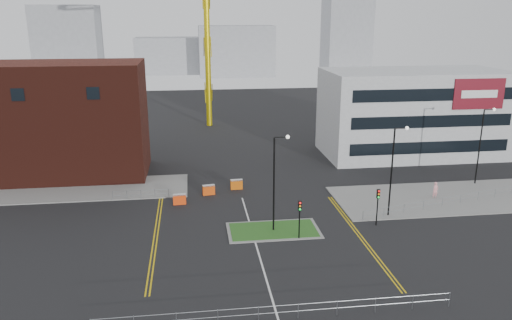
# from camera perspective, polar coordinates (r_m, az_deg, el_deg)

# --- Properties ---
(ground) EXTENTS (200.00, 200.00, 0.00)m
(ground) POSITION_cam_1_polar(r_m,az_deg,el_deg) (39.79, 1.02, -12.97)
(ground) COLOR black
(ground) RESTS_ON ground
(pavement_left) EXTENTS (28.00, 8.00, 0.12)m
(pavement_left) POSITION_cam_1_polar(r_m,az_deg,el_deg) (61.37, -21.05, -3.25)
(pavement_left) COLOR slate
(pavement_left) RESTS_ON ground
(pavement_right) EXTENTS (24.00, 10.00, 0.12)m
(pavement_right) POSITION_cam_1_polar(r_m,az_deg,el_deg) (58.75, 20.66, -4.06)
(pavement_right) COLOR slate
(pavement_right) RESTS_ON ground
(island_kerb) EXTENTS (8.60, 4.60, 0.08)m
(island_kerb) POSITION_cam_1_polar(r_m,az_deg,el_deg) (47.11, 2.00, -8.04)
(island_kerb) COLOR slate
(island_kerb) RESTS_ON ground
(grass_island) EXTENTS (8.00, 4.00, 0.12)m
(grass_island) POSITION_cam_1_polar(r_m,az_deg,el_deg) (47.10, 2.00, -8.02)
(grass_island) COLOR #22521B
(grass_island) RESTS_ON ground
(brick_building) EXTENTS (24.20, 10.07, 14.24)m
(brick_building) POSITION_cam_1_polar(r_m,az_deg,el_deg) (66.00, -23.02, 4.00)
(brick_building) COLOR #3F160F
(brick_building) RESTS_ON ground
(office_block) EXTENTS (25.00, 12.20, 12.00)m
(office_block) POSITION_cam_1_polar(r_m,az_deg,el_deg) (74.50, 17.49, 5.16)
(office_block) COLOR #AAADAF
(office_block) RESTS_ON ground
(streetlamp_island) EXTENTS (1.46, 0.36, 9.18)m
(streetlamp_island) POSITION_cam_1_polar(r_m,az_deg,el_deg) (45.20, 2.34, -1.81)
(streetlamp_island) COLOR black
(streetlamp_island) RESTS_ON ground
(streetlamp_right_near) EXTENTS (1.46, 0.36, 9.18)m
(streetlamp_right_near) POSITION_cam_1_polar(r_m,az_deg,el_deg) (50.39, 15.52, -0.48)
(streetlamp_right_near) COLOR black
(streetlamp_right_near) RESTS_ON ground
(streetlamp_right_far) EXTENTS (1.46, 0.36, 9.18)m
(streetlamp_right_far) POSITION_cam_1_polar(r_m,az_deg,el_deg) (63.65, 24.44, 2.09)
(streetlamp_right_far) COLOR black
(streetlamp_right_far) RESTS_ON ground
(traffic_light_island) EXTENTS (0.28, 0.33, 3.65)m
(traffic_light_island) POSITION_cam_1_polar(r_m,az_deg,el_deg) (44.65, 5.01, -5.98)
(traffic_light_island) COLOR black
(traffic_light_island) RESTS_ON ground
(traffic_light_right) EXTENTS (0.28, 0.33, 3.65)m
(traffic_light_right) POSITION_cam_1_polar(r_m,az_deg,el_deg) (48.69, 13.76, -4.48)
(traffic_light_right) COLOR black
(traffic_light_right) RESTS_ON ground
(railing_front) EXTENTS (24.05, 0.05, 1.10)m
(railing_front) POSITION_cam_1_polar(r_m,az_deg,el_deg) (34.32, 2.58, -16.68)
(railing_front) COLOR gray
(railing_front) RESTS_ON ground
(railing_left) EXTENTS (6.05, 0.05, 1.10)m
(railing_left) POSITION_cam_1_polar(r_m,az_deg,el_deg) (55.86, -13.03, -3.70)
(railing_left) COLOR gray
(railing_left) RESTS_ON ground
(railing_right) EXTENTS (19.05, 5.05, 1.10)m
(railing_right) POSITION_cam_1_polar(r_m,az_deg,el_deg) (55.76, 20.55, -4.34)
(railing_right) COLOR gray
(railing_right) RESTS_ON ground
(centre_line) EXTENTS (0.15, 30.00, 0.01)m
(centre_line) POSITION_cam_1_polar(r_m,az_deg,el_deg) (41.53, 0.61, -11.63)
(centre_line) COLOR silver
(centre_line) RESTS_ON ground
(yellow_left_a) EXTENTS (0.12, 24.00, 0.01)m
(yellow_left_a) POSITION_cam_1_polar(r_m,az_deg,el_deg) (48.54, -11.43, -7.66)
(yellow_left_a) COLOR gold
(yellow_left_a) RESTS_ON ground
(yellow_left_b) EXTENTS (0.12, 24.00, 0.01)m
(yellow_left_b) POSITION_cam_1_polar(r_m,az_deg,el_deg) (48.52, -11.08, -7.65)
(yellow_left_b) COLOR gold
(yellow_left_b) RESTS_ON ground
(yellow_right_a) EXTENTS (0.12, 20.00, 0.01)m
(yellow_right_a) POSITION_cam_1_polar(r_m,az_deg,el_deg) (47.12, 11.54, -8.42)
(yellow_right_a) COLOR gold
(yellow_right_a) RESTS_ON ground
(yellow_right_b) EXTENTS (0.12, 20.00, 0.01)m
(yellow_right_b) POSITION_cam_1_polar(r_m,az_deg,el_deg) (47.22, 11.89, -8.39)
(yellow_right_b) COLOR gold
(yellow_right_b) RESTS_ON ground
(skyline_a) EXTENTS (18.00, 12.00, 22.00)m
(skyline_a) POSITION_cam_1_polar(r_m,az_deg,el_deg) (158.40, -20.67, 12.25)
(skyline_a) COLOR gray
(skyline_a) RESTS_ON ground
(skyline_b) EXTENTS (24.00, 12.00, 16.00)m
(skyline_b) POSITION_cam_1_polar(r_m,az_deg,el_deg) (165.41, -2.26, 12.34)
(skyline_b) COLOR gray
(skyline_b) RESTS_ON ground
(skyline_c) EXTENTS (14.00, 12.00, 28.00)m
(skyline_c) POSITION_cam_1_polar(r_m,az_deg,el_deg) (167.13, 10.30, 14.20)
(skyline_c) COLOR gray
(skyline_c) RESTS_ON ground
(skyline_d) EXTENTS (30.00, 12.00, 12.00)m
(skyline_d) POSITION_cam_1_polar(r_m,az_deg,el_deg) (174.85, -8.58, 11.74)
(skyline_d) COLOR gray
(skyline_d) RESTS_ON ground
(pedestrian) EXTENTS (0.79, 0.62, 1.92)m
(pedestrian) POSITION_cam_1_polar(r_m,az_deg,el_deg) (57.97, 19.82, -3.30)
(pedestrian) COLOR pink
(pedestrian) RESTS_ON ground
(barrier_left) EXTENTS (1.38, 0.54, 1.14)m
(barrier_left) POSITION_cam_1_polar(r_m,az_deg,el_deg) (53.75, -8.74, -4.40)
(barrier_left) COLOR #F7400D
(barrier_left) RESTS_ON ground
(barrier_mid) EXTENTS (1.41, 0.65, 1.14)m
(barrier_mid) POSITION_cam_1_polar(r_m,az_deg,el_deg) (56.12, -5.43, -3.37)
(barrier_mid) COLOR #E94C0C
(barrier_mid) RESTS_ON ground
(barrier_right) EXTENTS (1.39, 0.50, 1.16)m
(barrier_right) POSITION_cam_1_polar(r_m,az_deg,el_deg) (57.68, -2.24, -2.75)
(barrier_right) COLOR #DB5D0C
(barrier_right) RESTS_ON ground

